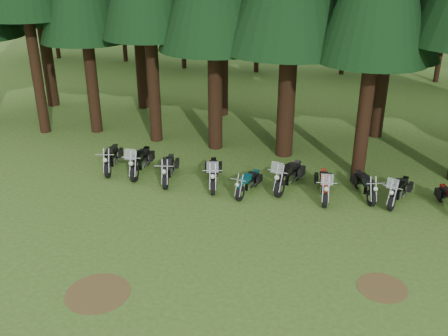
% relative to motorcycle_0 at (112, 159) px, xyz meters
% --- Properties ---
extents(ground, '(120.00, 120.00, 0.00)m').
position_rel_motorcycle_0_xyz_m(ground, '(6.67, -5.67, -0.48)').
color(ground, '#33571A').
rests_on(ground, ground).
extents(decid_2, '(6.72, 6.53, 8.40)m').
position_rel_motorcycle_0_xyz_m(decid_2, '(-3.77, 19.10, 4.48)').
color(decid_2, black).
rests_on(decid_2, ground).
extents(decid_3, '(6.12, 5.95, 7.65)m').
position_rel_motorcycle_0_xyz_m(decid_3, '(1.96, 19.46, 4.03)').
color(decid_3, black).
rests_on(decid_3, ground).
extents(decid_4, '(5.93, 5.76, 7.41)m').
position_rel_motorcycle_0_xyz_m(decid_4, '(8.25, 20.65, 3.89)').
color(decid_4, black).
rests_on(decid_4, ground).
extents(dirt_patch_0, '(1.80, 1.80, 0.01)m').
position_rel_motorcycle_0_xyz_m(dirt_patch_0, '(3.67, -7.67, -0.47)').
color(dirt_patch_0, '#4C3D1E').
rests_on(dirt_patch_0, ground).
extents(dirt_patch_1, '(1.40, 1.40, 0.01)m').
position_rel_motorcycle_0_xyz_m(dirt_patch_1, '(11.17, -5.17, -0.47)').
color(dirt_patch_1, '#4C3D1E').
rests_on(dirt_patch_1, ground).
extents(motorcycle_0, '(0.81, 2.25, 0.94)m').
position_rel_motorcycle_0_xyz_m(motorcycle_0, '(0.00, 0.00, 0.00)').
color(motorcycle_0, black).
rests_on(motorcycle_0, ground).
extents(motorcycle_1, '(0.63, 2.45, 1.53)m').
position_rel_motorcycle_0_xyz_m(motorcycle_1, '(1.36, -0.02, 0.03)').
color(motorcycle_1, black).
rests_on(motorcycle_1, ground).
extents(motorcycle_2, '(0.69, 2.24, 0.92)m').
position_rel_motorcycle_0_xyz_m(motorcycle_2, '(2.75, -0.34, -0.01)').
color(motorcycle_2, black).
rests_on(motorcycle_2, ground).
extents(motorcycle_3, '(0.96, 2.34, 1.49)m').
position_rel_motorcycle_0_xyz_m(motorcycle_3, '(4.63, -0.26, 0.02)').
color(motorcycle_3, black).
rests_on(motorcycle_3, ground).
extents(motorcycle_4, '(0.50, 1.96, 0.81)m').
position_rel_motorcycle_0_xyz_m(motorcycle_4, '(6.13, -0.54, -0.07)').
color(motorcycle_4, black).
rests_on(motorcycle_4, ground).
extents(motorcycle_5, '(0.85, 2.46, 1.55)m').
position_rel_motorcycle_0_xyz_m(motorcycle_5, '(7.53, 0.31, 0.04)').
color(motorcycle_5, black).
rests_on(motorcycle_5, ground).
extents(motorcycle_6, '(0.64, 2.31, 1.45)m').
position_rel_motorcycle_0_xyz_m(motorcycle_6, '(8.96, -0.06, 0.00)').
color(motorcycle_6, black).
rests_on(motorcycle_6, ground).
extents(motorcycle_7, '(0.91, 2.01, 0.86)m').
position_rel_motorcycle_0_xyz_m(motorcycle_7, '(10.43, 0.46, -0.04)').
color(motorcycle_7, black).
rests_on(motorcycle_7, ground).
extents(motorcycle_8, '(0.92, 2.14, 1.37)m').
position_rel_motorcycle_0_xyz_m(motorcycle_8, '(11.65, 0.31, -0.02)').
color(motorcycle_8, black).
rests_on(motorcycle_8, ground).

